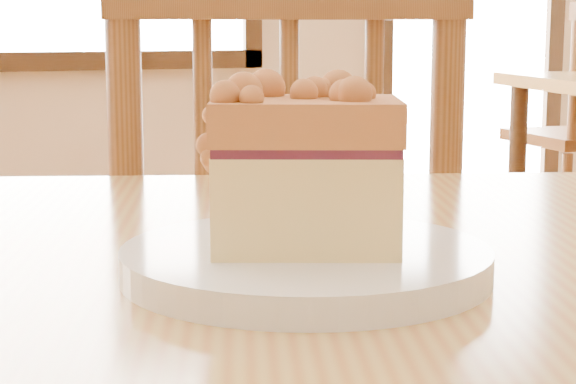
# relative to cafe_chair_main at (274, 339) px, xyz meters

# --- Properties ---
(cafe_chair_main) EXTENTS (0.55, 0.55, 0.99)m
(cafe_chair_main) POSITION_rel_cafe_chair_main_xyz_m (0.00, 0.00, 0.00)
(cafe_chair_main) COLOR brown
(cafe_chair_main) RESTS_ON ground
(plate) EXTENTS (0.24, 0.24, 0.02)m
(plate) POSITION_rel_cafe_chair_main_xyz_m (-0.22, -0.61, 0.26)
(plate) COLOR white
(plate) RESTS_ON cafe_table_main
(cake_slice) EXTENTS (0.14, 0.13, 0.11)m
(cake_slice) POSITION_rel_cafe_chair_main_xyz_m (-0.22, -0.61, 0.32)
(cake_slice) COLOR #C9BE72
(cake_slice) RESTS_ON plate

